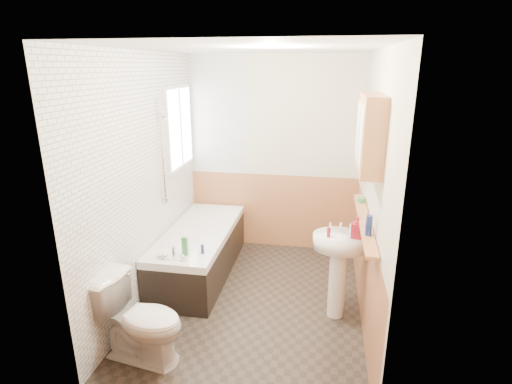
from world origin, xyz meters
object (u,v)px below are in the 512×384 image
Objects in this scene: medicine_cabinet at (370,134)px; toilet at (141,320)px; bathtub at (200,250)px; pine_shelf at (364,221)px; sink at (339,259)px.

toilet is at bearing -157.17° from medicine_cabinet.
medicine_cabinet is at bearing -57.54° from toilet.
bathtub is 2.52× the size of medicine_cabinet.
pine_shelf is 2.14× the size of medicine_cabinet.
bathtub is at bearing 160.45° from pine_shelf.
pine_shelf is at bearing 74.93° from medicine_cabinet.
pine_shelf reaches higher than sink.
bathtub is 1.71m from sink.
pine_shelf is (1.80, 0.85, 0.66)m from toilet.
toilet is at bearing -151.78° from sink.
pine_shelf is at bearing -55.10° from toilet.
medicine_cabinet is at bearing -22.79° from bathtub.
sink is at bearing -51.14° from toilet.
sink is at bearing 167.11° from pine_shelf.
toilet is at bearing -154.74° from pine_shelf.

